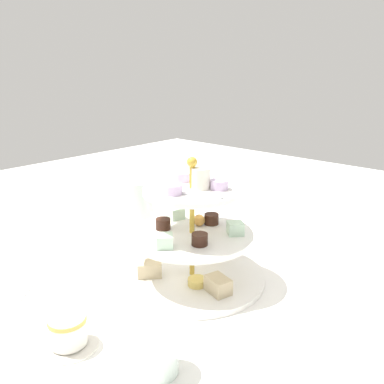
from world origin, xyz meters
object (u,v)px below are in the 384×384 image
object	(u,v)px
water_glass_tall_right	(140,208)
teacup_with_saucer	(68,333)
tiered_serving_stand	(192,243)
butter_knife_right	(33,281)
water_glass_short_left	(156,351)
butter_knife_left	(291,238)

from	to	relation	value
water_glass_tall_right	teacup_with_saucer	xyz separation A→B (m)	(0.26, -0.37, -0.05)
tiered_serving_stand	butter_knife_right	size ratio (longest dim) A/B	1.74
water_glass_short_left	butter_knife_left	xyz separation A→B (m)	(-0.09, 0.55, -0.03)
teacup_with_saucer	butter_knife_left	distance (m)	0.60
tiered_serving_stand	water_glass_tall_right	size ratio (longest dim) A/B	2.12
water_glass_short_left	teacup_with_saucer	xyz separation A→B (m)	(-0.14, -0.05, -0.01)
butter_knife_right	water_glass_tall_right	bearing A→B (deg)	144.48
teacup_with_saucer	tiered_serving_stand	bearing A→B (deg)	89.97
butter_knife_right	water_glass_short_left	bearing A→B (deg)	48.34
teacup_with_saucer	butter_knife_left	xyz separation A→B (m)	(0.05, 0.60, -0.02)
water_glass_tall_right	water_glass_short_left	bearing A→B (deg)	-38.84
butter_knife_left	water_glass_tall_right	bearing A→B (deg)	43.10
water_glass_short_left	butter_knife_right	bearing A→B (deg)	178.75
tiered_serving_stand	butter_knife_left	world-z (taller)	tiered_serving_stand
tiered_serving_stand	water_glass_tall_right	xyz separation A→B (m)	(-0.26, 0.09, -0.01)
water_glass_short_left	teacup_with_saucer	distance (m)	0.15
water_glass_tall_right	tiered_serving_stand	bearing A→B (deg)	-18.72
water_glass_tall_right	water_glass_short_left	xyz separation A→B (m)	(0.40, -0.32, -0.04)
teacup_with_saucer	butter_knife_left	bearing A→B (deg)	85.26
tiered_serving_stand	water_glass_short_left	size ratio (longest dim) A/B	4.41
water_glass_short_left	butter_knife_right	xyz separation A→B (m)	(-0.37, 0.01, -0.03)
water_glass_tall_right	butter_knife_right	size ratio (longest dim) A/B	0.82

